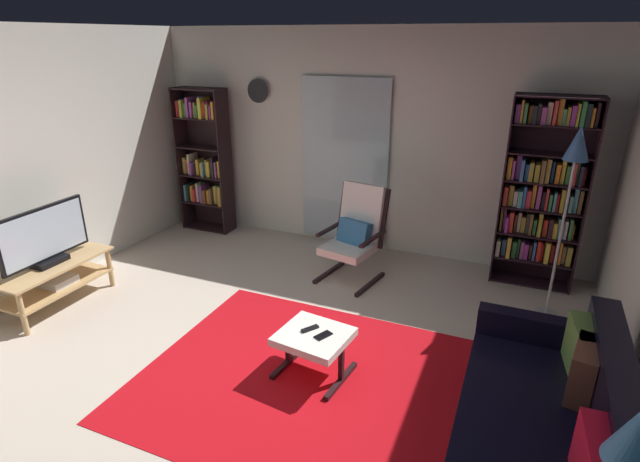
% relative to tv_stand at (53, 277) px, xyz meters
% --- Properties ---
extents(ground_plane, '(7.02, 7.02, 0.00)m').
position_rel_tv_stand_xyz_m(ground_plane, '(2.29, -0.26, -0.29)').
color(ground_plane, beige).
extents(wall_back, '(5.60, 0.06, 2.60)m').
position_rel_tv_stand_xyz_m(wall_back, '(2.29, 2.64, 1.01)').
color(wall_back, silver).
rests_on(wall_back, ground).
extents(glass_door_panel, '(1.10, 0.01, 2.00)m').
position_rel_tv_stand_xyz_m(glass_door_panel, '(2.05, 2.57, 0.76)').
color(glass_door_panel, silver).
extents(area_rug, '(2.40, 2.10, 0.01)m').
position_rel_tv_stand_xyz_m(area_rug, '(2.70, -0.10, -0.29)').
color(area_rug, red).
rests_on(area_rug, ground).
extents(tv_stand, '(0.52, 1.11, 0.44)m').
position_rel_tv_stand_xyz_m(tv_stand, '(0.00, 0.00, 0.00)').
color(tv_stand, tan).
rests_on(tv_stand, ground).
extents(television, '(0.20, 0.93, 0.56)m').
position_rel_tv_stand_xyz_m(television, '(0.00, -0.01, 0.42)').
color(television, black).
rests_on(television, tv_stand).
extents(bookshelf_near_tv, '(0.68, 0.30, 1.88)m').
position_rel_tv_stand_xyz_m(bookshelf_near_tv, '(0.17, 2.36, 0.67)').
color(bookshelf_near_tv, black).
rests_on(bookshelf_near_tv, ground).
extents(bookshelf_near_sofa, '(0.80, 0.30, 1.97)m').
position_rel_tv_stand_xyz_m(bookshelf_near_sofa, '(4.28, 2.34, 0.73)').
color(bookshelf_near_sofa, black).
rests_on(bookshelf_near_sofa, ground).
extents(leather_sofa, '(0.90, 1.87, 0.80)m').
position_rel_tv_stand_xyz_m(leather_sofa, '(4.43, -0.35, 0.01)').
color(leather_sofa, black).
rests_on(leather_sofa, ground).
extents(lounge_armchair, '(0.67, 0.74, 1.02)m').
position_rel_tv_stand_xyz_m(lounge_armchair, '(2.51, 1.72, 0.24)').
color(lounge_armchair, black).
rests_on(lounge_armchair, ground).
extents(ottoman, '(0.57, 0.54, 0.37)m').
position_rel_tv_stand_xyz_m(ottoman, '(2.78, -0.01, 0.01)').
color(ottoman, white).
rests_on(ottoman, ground).
extents(tv_remote, '(0.11, 0.14, 0.02)m').
position_rel_tv_stand_xyz_m(tv_remote, '(2.73, 0.03, 0.08)').
color(tv_remote, black).
rests_on(tv_remote, ottoman).
extents(cell_phone, '(0.12, 0.16, 0.01)m').
position_rel_tv_stand_xyz_m(cell_phone, '(2.86, -0.01, 0.08)').
color(cell_phone, black).
rests_on(cell_phone, ottoman).
extents(floor_lamp_by_shelf, '(0.22, 0.22, 1.79)m').
position_rel_tv_stand_xyz_m(floor_lamp_by_shelf, '(4.46, 1.67, 1.19)').
color(floor_lamp_by_shelf, '#A5A5AD').
rests_on(floor_lamp_by_shelf, ground).
extents(wall_clock, '(0.29, 0.03, 0.29)m').
position_rel_tv_stand_xyz_m(wall_clock, '(0.91, 2.57, 1.56)').
color(wall_clock, silver).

